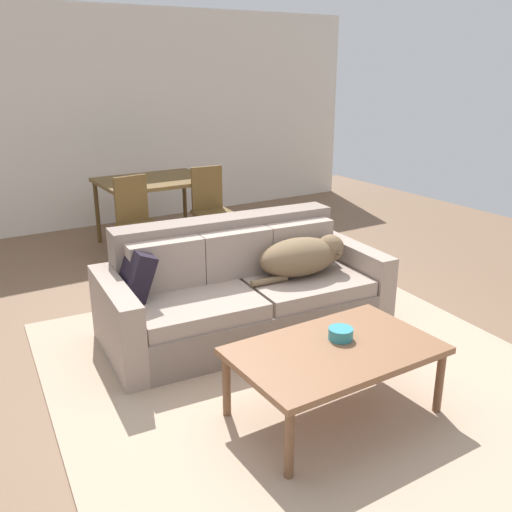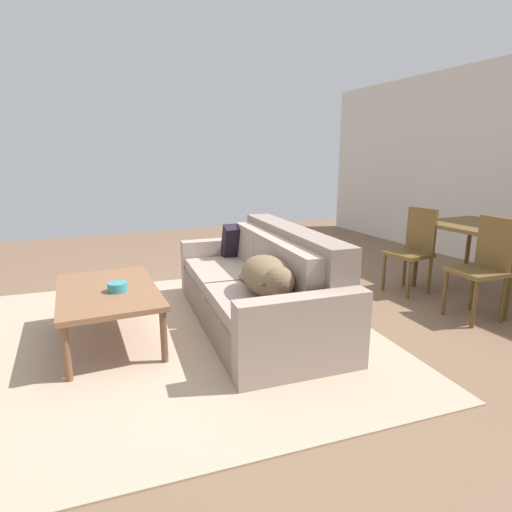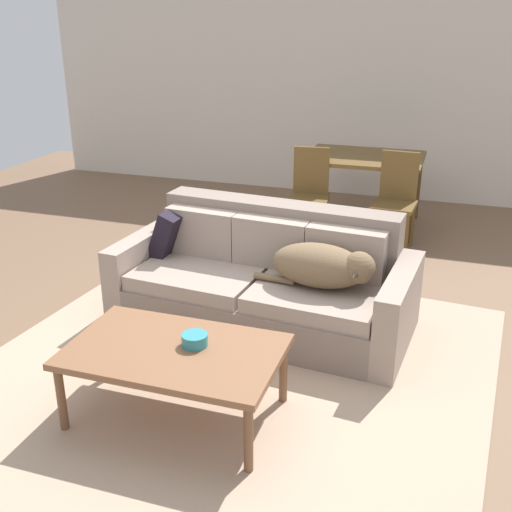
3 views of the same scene
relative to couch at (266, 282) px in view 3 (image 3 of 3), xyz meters
name	(u,v)px [view 3 (image 3 of 3)]	position (x,y,z in m)	size (l,w,h in m)	color
ground_plane	(241,335)	(-0.10, -0.28, -0.32)	(10.00, 10.00, 0.00)	brown
back_partition	(349,85)	(-0.10, 3.72, 1.03)	(8.00, 0.12, 2.70)	beige
area_rug	(226,377)	(-0.01, -0.84, -0.32)	(3.23, 3.37, 0.01)	tan
couch	(266,282)	(0.00, 0.00, 0.00)	(2.24, 1.14, 0.86)	gray
dog_on_left_cushion	(324,266)	(0.47, -0.16, 0.25)	(0.85, 0.42, 0.30)	brown
throw_pillow_by_left_arm	(171,232)	(-0.82, 0.12, 0.26)	(0.14, 0.37, 0.37)	black
coffee_table	(175,355)	(-0.13, -1.30, 0.08)	(1.20, 0.74, 0.45)	brown
bowl_on_coffee_table	(195,340)	(-0.04, -1.23, 0.16)	(0.15, 0.15, 0.07)	teal
dining_table	(364,163)	(0.32, 2.48, 0.37)	(1.22, 0.93, 0.77)	brown
dining_chair_near_left	(310,190)	(-0.13, 1.89, 0.19)	(0.44, 0.44, 0.93)	brown
dining_chair_near_right	(396,197)	(0.73, 1.89, 0.20)	(0.43, 0.43, 0.94)	brown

